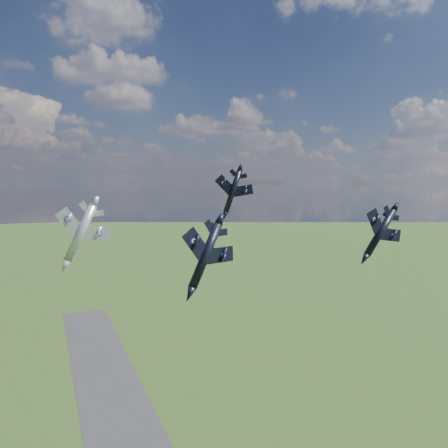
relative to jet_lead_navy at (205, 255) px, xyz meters
name	(u,v)px	position (x,y,z in m)	size (l,w,h in m)	color
jet_lead_navy	(205,255)	(0.00, 0.00, 0.00)	(11.04, 15.39, 3.18)	black
jet_right_navy	(380,233)	(30.01, -6.68, 3.14)	(9.21, 12.84, 2.66)	black
jet_high_navy	(233,191)	(20.38, 35.26, 9.62)	(10.65, 14.86, 3.07)	black
jet_left_silver	(80,233)	(-17.90, 17.87, 2.59)	(11.10, 15.48, 3.20)	#ACB1B8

